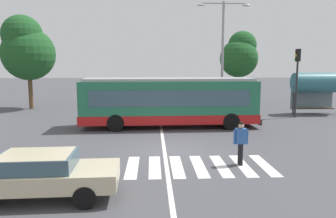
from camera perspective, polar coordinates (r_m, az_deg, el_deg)
name	(u,v)px	position (r m, az deg, el deg)	size (l,w,h in m)	color
ground_plane	(171,149)	(15.22, 0.49, -7.06)	(160.00, 160.00, 0.00)	#47474C
city_transit_bus	(169,102)	(20.28, 0.21, 1.26)	(11.00, 2.84, 3.06)	black
pedestrian_crossing_street	(241,141)	(13.02, 12.60, -5.42)	(0.58, 0.32, 1.72)	black
foreground_sedan	(39,173)	(10.39, -21.56, -10.36)	(4.57, 2.00, 1.35)	black
parked_car_silver	(141,99)	(29.89, -4.80, 1.78)	(2.15, 4.62, 1.35)	black
parked_car_charcoal	(169,99)	(30.06, 0.14, 1.84)	(1.94, 4.53, 1.35)	black
parked_car_champagne	(200,99)	(29.81, 5.55, 1.75)	(2.05, 4.59, 1.35)	black
traffic_light_far_corner	(297,72)	(25.66, 21.64, 6.02)	(0.33, 0.32, 5.01)	#28282B
bus_stop_shelter	(317,83)	(28.03, 24.56, 4.08)	(3.70, 1.54, 3.25)	#28282B
twin_arm_street_lamp	(223,46)	(26.07, 9.54, 10.85)	(4.07, 0.32, 8.67)	#939399
background_tree_left	(27,49)	(30.99, -23.49, 9.67)	(4.53, 4.53, 8.07)	brown
background_tree_right	(240,55)	(32.97, 12.45, 9.25)	(3.67, 3.67, 7.12)	brown
crosswalk_painted_stripes	(199,166)	(12.86, 5.44, -9.89)	(5.60, 2.78, 0.01)	silver
lane_center_line	(163,139)	(17.14, -0.92, -5.34)	(0.16, 24.00, 0.01)	silver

